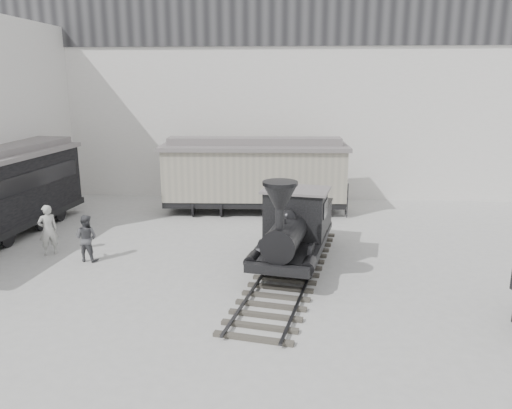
# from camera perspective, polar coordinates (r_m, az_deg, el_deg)

# --- Properties ---
(ground) EXTENTS (90.00, 90.00, 0.00)m
(ground) POSITION_cam_1_polar(r_m,az_deg,el_deg) (14.52, -0.88, -11.91)
(ground) COLOR #9E9E9B
(north_wall) EXTENTS (34.00, 2.51, 11.00)m
(north_wall) POSITION_cam_1_polar(r_m,az_deg,el_deg) (28.00, 1.89, 12.49)
(north_wall) COLOR silver
(north_wall) RESTS_ON ground
(locomotive) EXTENTS (3.83, 9.81, 3.39)m
(locomotive) POSITION_cam_1_polar(r_m,az_deg,el_deg) (17.25, 4.30, -3.17)
(locomotive) COLOR #393530
(locomotive) RESTS_ON ground
(boxcar) EXTENTS (9.06, 3.23, 3.66)m
(boxcar) POSITION_cam_1_polar(r_m,az_deg,el_deg) (24.25, -0.18, 3.58)
(boxcar) COLOR black
(boxcar) RESTS_ON ground
(visitor_a) EXTENTS (0.82, 0.80, 1.91)m
(visitor_a) POSITION_cam_1_polar(r_m,az_deg,el_deg) (20.01, -22.69, -2.69)
(visitor_a) COLOR #B7B7B1
(visitor_a) RESTS_ON ground
(visitor_b) EXTENTS (0.92, 0.77, 1.71)m
(visitor_b) POSITION_cam_1_polar(r_m,az_deg,el_deg) (18.87, -18.83, -3.64)
(visitor_b) COLOR #4A4B4F
(visitor_b) RESTS_ON ground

